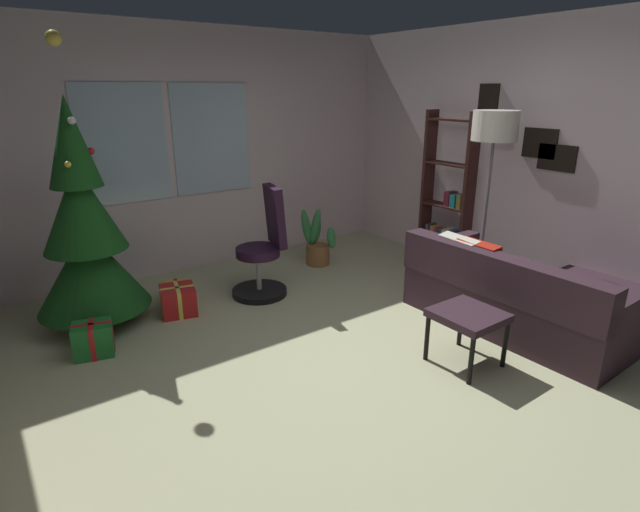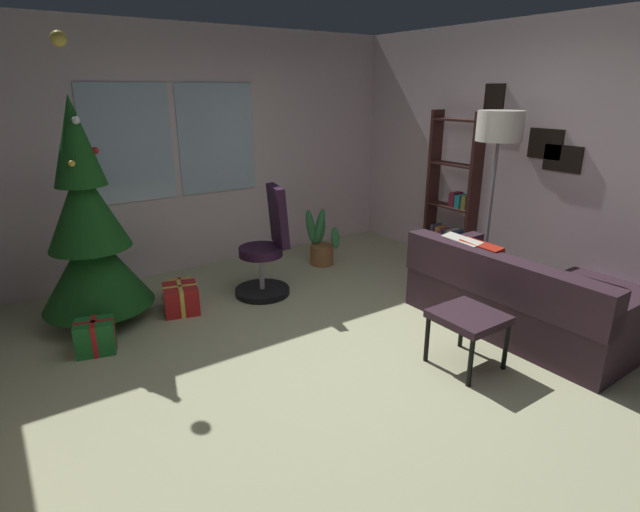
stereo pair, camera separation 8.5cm
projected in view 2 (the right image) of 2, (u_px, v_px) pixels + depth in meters
The scene contains 13 objects.
ground_plane at pixel (359, 368), 3.83m from camera, with size 4.86×5.61×0.10m, color #B6B88D.
wall_back_with_windows at pixel (204, 150), 5.60m from camera, with size 4.86×0.12×2.67m.
wall_right_with_frames at pixel (565, 163), 4.71m from camera, with size 0.12×5.61×2.67m.
couch at pixel (535, 299), 4.30m from camera, with size 1.56×1.89×0.76m.
footstool at pixel (468, 320), 3.66m from camera, with size 0.46×0.48×0.43m.
holiday_tree at pixel (89, 235), 4.24m from camera, with size 0.95×0.95×2.43m.
gift_box_red at pixel (181, 299), 4.64m from camera, with size 0.38×0.40×0.26m.
gift_box_green at pixel (95, 337), 3.93m from camera, with size 0.34×0.30×0.27m.
gift_box_gold at pixel (180, 289), 4.99m from camera, with size 0.30×0.27×0.18m.
office_chair at pixel (267, 253), 4.96m from camera, with size 0.57×0.56×1.11m.
bookshelf at pixel (452, 202), 5.60m from camera, with size 0.18×0.64×1.79m.
floor_lamp at pixel (499, 136), 4.63m from camera, with size 0.43×0.43×1.82m.
potted_plant at pixel (321, 244), 5.88m from camera, with size 0.32×0.50×0.68m.
Camera 2 is at (-2.14, -2.58, 2.02)m, focal length 27.62 mm.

